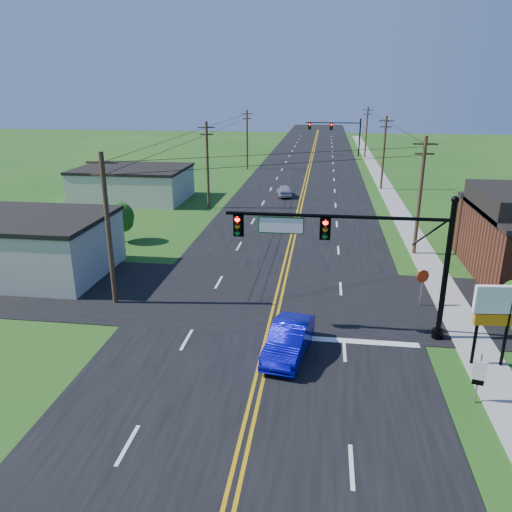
# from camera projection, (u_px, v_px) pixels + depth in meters

# --- Properties ---
(ground) EXTENTS (260.00, 260.00, 0.00)m
(ground) POSITION_uv_depth(u_px,v_px,m) (245.00, 421.00, 19.44)
(ground) COLOR #194A15
(ground) RESTS_ON ground
(road_main) EXTENTS (16.00, 220.00, 0.04)m
(road_main) POSITION_uv_depth(u_px,v_px,m) (304.00, 184.00, 66.32)
(road_main) COLOR black
(road_main) RESTS_ON ground
(road_cross) EXTENTS (70.00, 10.00, 0.04)m
(road_cross) POSITION_uv_depth(u_px,v_px,m) (276.00, 298.00, 30.68)
(road_cross) COLOR black
(road_cross) RESTS_ON ground
(sidewalk) EXTENTS (2.00, 160.00, 0.08)m
(sidewalk) POSITION_uv_depth(u_px,v_px,m) (394.00, 203.00, 55.58)
(sidewalk) COLOR gray
(sidewalk) RESTS_ON ground
(signal_mast_main) EXTENTS (11.30, 0.60, 7.48)m
(signal_mast_main) POSITION_uv_depth(u_px,v_px,m) (355.00, 247.00, 24.85)
(signal_mast_main) COLOR black
(signal_mast_main) RESTS_ON ground
(signal_mast_far) EXTENTS (10.98, 0.60, 7.48)m
(signal_mast_far) POSITION_uv_depth(u_px,v_px,m) (336.00, 131.00, 92.42)
(signal_mast_far) COLOR black
(signal_mast_far) RESTS_ON ground
(cream_bldg_near) EXTENTS (10.20, 8.20, 4.10)m
(cream_bldg_near) POSITION_uv_depth(u_px,v_px,m) (32.00, 245.00, 34.10)
(cream_bldg_near) COLOR beige
(cream_bldg_near) RESTS_ON ground
(cream_bldg_far) EXTENTS (12.20, 9.20, 3.70)m
(cream_bldg_far) POSITION_uv_depth(u_px,v_px,m) (133.00, 183.00, 56.93)
(cream_bldg_far) COLOR beige
(cream_bldg_far) RESTS_ON ground
(utility_pole_left_a) EXTENTS (1.80, 0.28, 9.00)m
(utility_pole_left_a) POSITION_uv_depth(u_px,v_px,m) (108.00, 227.00, 28.52)
(utility_pole_left_a) COLOR #372519
(utility_pole_left_a) RESTS_ON ground
(utility_pole_left_b) EXTENTS (1.80, 0.28, 9.00)m
(utility_pole_left_b) POSITION_uv_depth(u_px,v_px,m) (207.00, 164.00, 51.96)
(utility_pole_left_b) COLOR #372519
(utility_pole_left_b) RESTS_ON ground
(utility_pole_left_c) EXTENTS (1.80, 0.28, 9.00)m
(utility_pole_left_c) POSITION_uv_depth(u_px,v_px,m) (247.00, 138.00, 77.28)
(utility_pole_left_c) COLOR #372519
(utility_pole_left_c) RESTS_ON ground
(utility_pole_right_a) EXTENTS (1.80, 0.28, 9.00)m
(utility_pole_right_a) POSITION_uv_depth(u_px,v_px,m) (420.00, 194.00, 37.28)
(utility_pole_right_a) COLOR #372519
(utility_pole_right_a) RESTS_ON ground
(utility_pole_right_b) EXTENTS (1.80, 0.28, 9.00)m
(utility_pole_right_b) POSITION_uv_depth(u_px,v_px,m) (384.00, 152.00, 61.67)
(utility_pole_right_b) COLOR #372519
(utility_pole_right_b) RESTS_ON ground
(utility_pole_right_c) EXTENTS (1.80, 0.28, 9.00)m
(utility_pole_right_c) POSITION_uv_depth(u_px,v_px,m) (366.00, 131.00, 89.80)
(utility_pole_right_c) COLOR #372519
(utility_pole_right_c) RESTS_ON ground
(tree_right_back) EXTENTS (3.00, 3.00, 4.10)m
(tree_right_back) POSITION_uv_depth(u_px,v_px,m) (487.00, 212.00, 40.92)
(tree_right_back) COLOR #372519
(tree_right_back) RESTS_ON ground
(tree_left) EXTENTS (2.40, 2.40, 3.37)m
(tree_left) POSITION_uv_depth(u_px,v_px,m) (119.00, 217.00, 41.18)
(tree_left) COLOR #372519
(tree_left) RESTS_ON ground
(blue_car) EXTENTS (2.41, 5.01, 1.58)m
(blue_car) POSITION_uv_depth(u_px,v_px,m) (289.00, 341.00, 23.92)
(blue_car) COLOR #0807AA
(blue_car) RESTS_ON ground
(distant_car) EXTENTS (2.29, 4.26, 1.38)m
(distant_car) POSITION_uv_depth(u_px,v_px,m) (284.00, 191.00, 58.80)
(distant_car) COLOR #BABAC0
(distant_car) RESTS_ON ground
(route_sign) EXTENTS (0.55, 0.17, 2.22)m
(route_sign) POSITION_uv_depth(u_px,v_px,m) (479.00, 375.00, 20.13)
(route_sign) COLOR slate
(route_sign) RESTS_ON ground
(stop_sign) EXTENTS (0.78, 0.35, 2.31)m
(stop_sign) POSITION_uv_depth(u_px,v_px,m) (422.00, 280.00, 29.03)
(stop_sign) COLOR slate
(stop_sign) RESTS_ON ground
(pylon_sign) EXTENTS (1.97, 0.47, 4.01)m
(pylon_sign) POSITION_uv_depth(u_px,v_px,m) (495.00, 308.00, 22.35)
(pylon_sign) COLOR black
(pylon_sign) RESTS_ON ground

